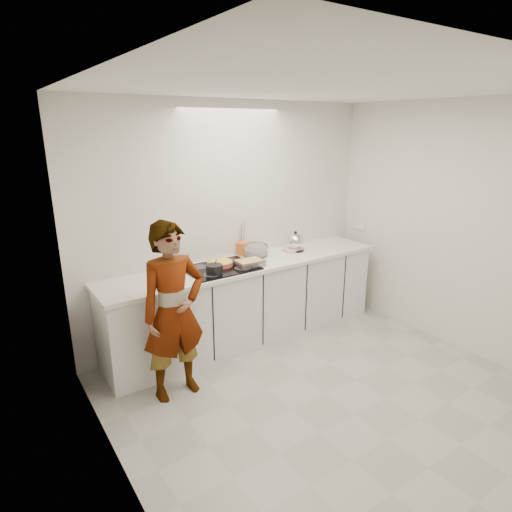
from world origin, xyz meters
TOP-DOWN VIEW (x-y plane):
  - floor at (0.00, 0.00)m, footprint 3.60×3.20m
  - ceiling at (0.00, 0.00)m, footprint 3.60×3.20m
  - wall_back at (0.00, 1.60)m, footprint 3.60×0.00m
  - wall_left at (-1.80, 0.00)m, footprint 0.00×3.20m
  - wall_right at (1.80, 0.02)m, footprint 0.02×3.20m
  - base_cabinets at (0.00, 1.28)m, footprint 3.20×0.58m
  - countertop at (0.00, 1.28)m, footprint 3.24×0.64m
  - hob at (-0.35, 1.26)m, footprint 0.72×0.54m
  - tart_dish at (-0.32, 1.33)m, footprint 0.29×0.29m
  - saucepan at (-0.50, 1.13)m, footprint 0.18×0.18m
  - baking_dish at (-0.06, 1.16)m, footprint 0.30×0.23m
  - mixing_bowl at (0.21, 1.44)m, footprint 0.36×0.36m
  - tea_towel at (0.67, 1.34)m, footprint 0.22×0.16m
  - kettle at (0.71, 1.35)m, footprint 0.24×0.24m
  - utensil_crock at (0.10, 1.54)m, footprint 0.14×0.14m
  - cook at (-1.09, 0.78)m, footprint 0.60×0.40m

SIDE VIEW (x-z plane):
  - floor at x=0.00m, z-range 0.00..0.00m
  - base_cabinets at x=0.00m, z-range 0.00..0.87m
  - cook at x=-1.09m, z-range 0.00..1.59m
  - countertop at x=0.00m, z-range 0.87..0.91m
  - hob at x=-0.35m, z-range 0.91..0.92m
  - tea_towel at x=0.67m, z-range 0.91..0.95m
  - tart_dish at x=-0.32m, z-range 0.93..0.97m
  - baking_dish at x=-0.06m, z-range 0.93..0.98m
  - mixing_bowl at x=0.21m, z-range 0.91..1.03m
  - saucepan at x=-0.50m, z-range 0.89..1.05m
  - utensil_crock at x=0.10m, z-range 0.91..1.06m
  - kettle at x=0.71m, z-range 0.89..1.13m
  - wall_right at x=1.80m, z-range 0.00..2.60m
  - wall_back at x=0.00m, z-range 0.00..2.60m
  - wall_left at x=-1.80m, z-range 0.00..2.60m
  - ceiling at x=0.00m, z-range 2.60..2.60m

